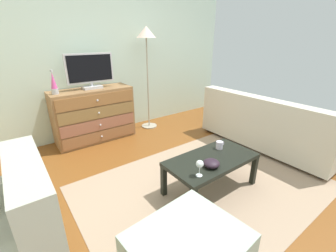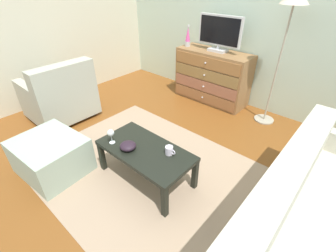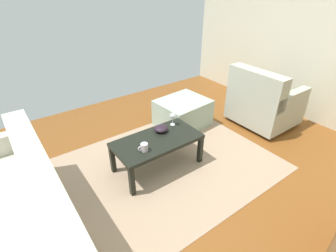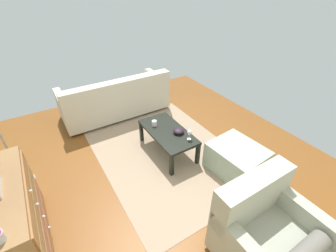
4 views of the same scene
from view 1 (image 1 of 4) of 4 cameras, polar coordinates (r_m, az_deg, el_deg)
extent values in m
cube|color=brown|center=(2.63, 2.83, -15.17)|extent=(5.23, 4.64, 0.05)
cube|color=silver|center=(3.94, -17.34, 17.61)|extent=(5.23, 0.12, 2.67)
cube|color=tan|center=(2.61, 9.26, -15.03)|extent=(2.60, 1.90, 0.01)
cube|color=olive|center=(3.73, -18.43, 2.75)|extent=(1.20, 0.45, 0.83)
cube|color=#915E38|center=(3.62, -16.68, -2.50)|extent=(1.14, 0.02, 0.17)
sphere|color=silver|center=(3.60, -16.58, -2.59)|extent=(0.03, 0.03, 0.03)
cube|color=#975C44|center=(3.55, -17.01, 0.33)|extent=(1.14, 0.02, 0.17)
sphere|color=silver|center=(3.53, -16.91, 0.25)|extent=(0.03, 0.03, 0.03)
cube|color=olive|center=(3.49, -17.35, 3.27)|extent=(1.14, 0.02, 0.17)
sphere|color=silver|center=(3.47, -17.25, 3.20)|extent=(0.03, 0.03, 0.03)
cube|color=#936134|center=(3.43, -17.70, 6.31)|extent=(1.14, 0.02, 0.17)
sphere|color=silver|center=(3.42, -17.60, 6.25)|extent=(0.03, 0.03, 0.03)
cube|color=silver|center=(3.65, -18.83, 9.39)|extent=(0.28, 0.18, 0.04)
cylinder|color=silver|center=(3.64, -18.92, 10.08)|extent=(0.04, 0.04, 0.05)
cube|color=silver|center=(3.60, -19.39, 13.81)|extent=(0.70, 0.05, 0.43)
cube|color=black|center=(3.58, -19.25, 13.78)|extent=(0.65, 0.01, 0.38)
cylinder|color=#B7B7BC|center=(3.45, -26.94, 7.91)|extent=(0.09, 0.09, 0.08)
cone|color=#D84C99|center=(3.42, -27.36, 10.34)|extent=(0.08, 0.08, 0.22)
cylinder|color=#B7B7BC|center=(3.41, -27.72, 12.39)|extent=(0.04, 0.04, 0.03)
cube|color=black|center=(2.37, -1.10, -13.83)|extent=(0.05, 0.05, 0.35)
cube|color=black|center=(2.92, 13.82, -7.17)|extent=(0.05, 0.05, 0.35)
cube|color=black|center=(2.10, 6.42, -19.40)|extent=(0.05, 0.05, 0.35)
cube|color=black|center=(2.70, 21.12, -10.56)|extent=(0.05, 0.05, 0.35)
cube|color=black|center=(2.39, 11.14, -8.46)|extent=(0.98, 0.51, 0.04)
cylinder|color=silver|center=(2.08, 7.96, -12.41)|extent=(0.06, 0.06, 0.00)
cylinder|color=silver|center=(2.06, 8.03, -11.33)|extent=(0.01, 0.01, 0.09)
sphere|color=silver|center=(2.02, 8.14, -9.59)|extent=(0.07, 0.07, 0.07)
cylinder|color=silver|center=(2.57, 13.02, -4.77)|extent=(0.08, 0.08, 0.08)
torus|color=silver|center=(2.61, 13.75, -4.38)|extent=(0.05, 0.01, 0.05)
ellipsoid|color=black|center=(2.22, 11.03, -9.34)|extent=(0.16, 0.16, 0.07)
cylinder|color=#332319|center=(4.54, 16.38, 1.11)|extent=(0.05, 0.05, 0.05)
cylinder|color=#332319|center=(3.24, 34.72, -10.67)|extent=(0.05, 0.05, 0.05)
cylinder|color=#332319|center=(4.04, 10.37, -0.90)|extent=(0.05, 0.05, 0.05)
cube|color=beige|center=(3.75, 24.39, -1.03)|extent=(0.85, 1.98, 0.36)
cube|color=beige|center=(3.36, 22.57, 3.50)|extent=(0.20, 1.98, 0.38)
cube|color=beige|center=(4.15, 13.92, 6.43)|extent=(0.81, 0.12, 0.20)
cylinder|color=slate|center=(3.97, 25.04, 4.02)|extent=(0.16, 0.40, 0.16)
cylinder|color=#332319|center=(2.32, -29.03, -22.67)|extent=(0.05, 0.05, 0.05)
cube|color=#A7AA9A|center=(1.68, -31.66, -14.76)|extent=(0.20, 0.84, 0.46)
cylinder|color=#A59E8C|center=(4.20, -4.83, 0.05)|extent=(0.28, 0.28, 0.02)
cylinder|color=#A59E8C|center=(3.98, -5.18, 10.48)|extent=(0.02, 0.02, 1.53)
cone|color=beige|center=(3.91, -5.63, 22.86)|extent=(0.32, 0.32, 0.18)
camera|label=2|loc=(2.97, 54.48, 18.97)|focal=25.15mm
camera|label=3|loc=(4.41, 4.48, 26.89)|focal=27.18mm
camera|label=4|loc=(3.02, -59.28, 27.85)|focal=24.46mm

